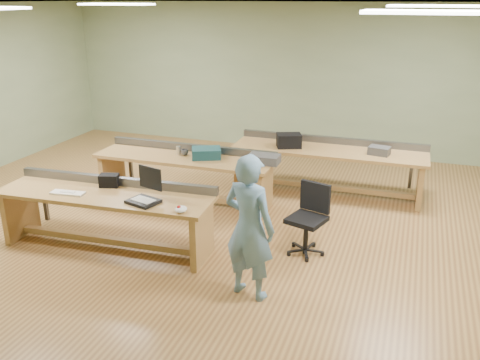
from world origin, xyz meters
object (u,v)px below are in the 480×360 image
(workbench_mid, at_px, (185,168))
(laptop_base, at_px, (143,201))
(parts_bin_teal, at_px, (206,153))
(drinks_can, at_px, (179,150))
(mug, at_px, (185,152))
(person, at_px, (249,227))
(parts_bin_grey, at_px, (264,159))
(workbench_back, at_px, (328,160))
(task_chair, at_px, (308,228))
(camera_bag, at_px, (109,180))
(workbench_front, at_px, (107,207))

(workbench_mid, relative_size, laptop_base, 7.97)
(parts_bin_teal, relative_size, drinks_can, 3.34)
(workbench_mid, height_order, drinks_can, drinks_can)
(drinks_can, bearing_deg, mug, -0.16)
(workbench_mid, xyz_separation_m, person, (1.81, -2.25, 0.25))
(parts_bin_grey, bearing_deg, workbench_back, 53.92)
(parts_bin_grey, bearing_deg, drinks_can, -178.90)
(parts_bin_teal, bearing_deg, drinks_can, 177.67)
(task_chair, bearing_deg, workbench_mid, 170.96)
(laptop_base, xyz_separation_m, parts_bin_teal, (0.01, 1.93, 0.06))
(task_chair, height_order, parts_bin_grey, task_chair)
(laptop_base, height_order, parts_bin_teal, parts_bin_teal)
(camera_bag, bearing_deg, parts_bin_teal, 48.98)
(workbench_back, relative_size, camera_bag, 12.93)
(person, distance_m, drinks_can, 3.00)
(parts_bin_grey, relative_size, drinks_can, 3.52)
(person, distance_m, camera_bag, 2.27)
(camera_bag, bearing_deg, workbench_mid, 60.31)
(workbench_front, distance_m, camera_bag, 0.36)
(workbench_front, distance_m, drinks_can, 1.83)
(workbench_front, height_order, workbench_mid, same)
(task_chair, bearing_deg, workbench_front, -147.51)
(task_chair, xyz_separation_m, mug, (-2.22, 1.12, 0.46))
(mug, bearing_deg, task_chair, -26.74)
(workbench_front, bearing_deg, drinks_can, 81.70)
(workbench_back, xyz_separation_m, person, (-0.25, -3.40, 0.25))
(workbench_mid, relative_size, parts_bin_grey, 6.16)
(parts_bin_teal, bearing_deg, camera_bag, -114.22)
(person, xyz_separation_m, parts_bin_grey, (-0.54, 2.32, 0.01))
(drinks_can, bearing_deg, workbench_mid, -19.50)
(camera_bag, xyz_separation_m, drinks_can, (0.23, 1.60, -0.02))
(workbench_front, height_order, task_chair, task_chair)
(mug, bearing_deg, laptop_base, -79.31)
(workbench_mid, distance_m, laptop_base, 1.95)
(workbench_front, height_order, workbench_back, same)
(person, bearing_deg, task_chair, -94.32)
(workbench_back, xyz_separation_m, task_chair, (0.15, -2.22, -0.23))
(parts_bin_grey, bearing_deg, workbench_mid, -176.75)
(workbench_front, height_order, mug, workbench_front)
(workbench_back, bearing_deg, task_chair, -86.73)
(camera_bag, bearing_deg, parts_bin_grey, 28.21)
(person, relative_size, mug, 13.91)
(workbench_back, height_order, laptop_base, workbench_back)
(person, height_order, mug, person)
(mug, bearing_deg, workbench_front, -98.14)
(workbench_mid, relative_size, mug, 24.45)
(person, bearing_deg, drinks_can, -35.61)
(workbench_mid, xyz_separation_m, workbench_back, (2.05, 1.15, 0.01))
(person, relative_size, drinks_can, 12.36)
(camera_bag, bearing_deg, mug, 61.44)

